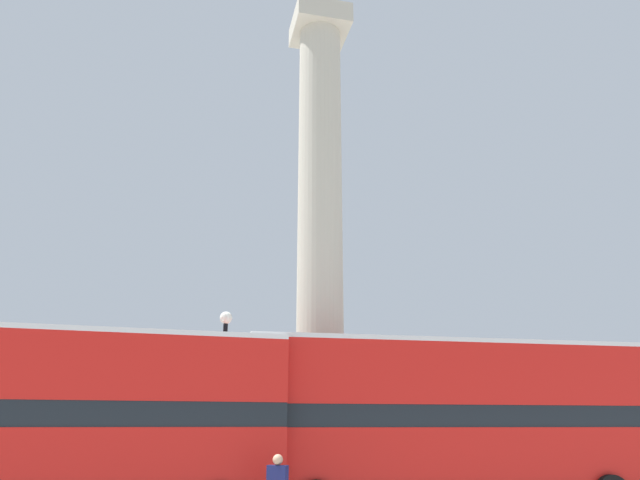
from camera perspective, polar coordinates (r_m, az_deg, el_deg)
monument_column at (r=20.25m, az=-0.00°, el=-6.74°), size 4.98×4.98×19.68m
bus_a at (r=14.90m, az=-24.76°, el=-15.78°), size 10.33×3.16×4.31m
bus_c at (r=16.70m, az=12.45°, el=-16.82°), size 11.07×3.13×4.42m
equestrian_statue at (r=24.91m, az=-24.53°, el=-18.03°), size 3.74×3.50×5.59m
street_lamp at (r=17.68m, az=-9.79°, el=-15.46°), size 0.38×0.38×5.55m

